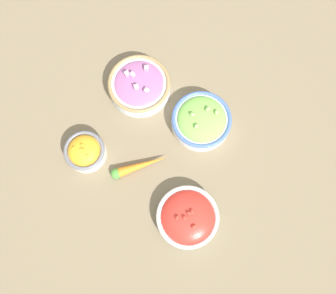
{
  "coord_description": "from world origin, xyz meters",
  "views": [
    {
      "loc": [
        0.16,
        -0.22,
        1.08
      ],
      "look_at": [
        0.0,
        0.0,
        0.03
      ],
      "focal_mm": 40.0,
      "sensor_mm": 36.0,
      "label": 1
    }
  ],
  "objects": [
    {
      "name": "bowl_red_onion",
      "position": [
        -0.18,
        0.1,
        0.03
      ],
      "size": [
        0.19,
        0.19,
        0.07
      ],
      "color": "silver",
      "rests_on": "ground_plane"
    },
    {
      "name": "bowl_lettuce",
      "position": [
        0.03,
        0.12,
        0.03
      ],
      "size": [
        0.18,
        0.18,
        0.07
      ],
      "color": "white",
      "rests_on": "ground_plane"
    },
    {
      "name": "loose_carrot",
      "position": [
        -0.04,
        -0.1,
        0.01
      ],
      "size": [
        0.12,
        0.15,
        0.03
      ],
      "rotation": [
        0.0,
        0.0,
        0.95
      ],
      "color": "orange",
      "rests_on": "ground_plane"
    },
    {
      "name": "bowl_cherry_tomatoes",
      "position": [
        0.16,
        -0.13,
        0.03
      ],
      "size": [
        0.17,
        0.17,
        0.07
      ],
      "color": "#B2C1CC",
      "rests_on": "ground_plane"
    },
    {
      "name": "ground_plane",
      "position": [
        0.0,
        0.0,
        0.0
      ],
      "size": [
        3.0,
        3.0,
        0.0
      ],
      "primitive_type": "plane",
      "color": "#75664C"
    },
    {
      "name": "bowl_squash",
      "position": [
        -0.19,
        -0.15,
        0.03
      ],
      "size": [
        0.12,
        0.12,
        0.07
      ],
      "color": "silver",
      "rests_on": "ground_plane"
    }
  ]
}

